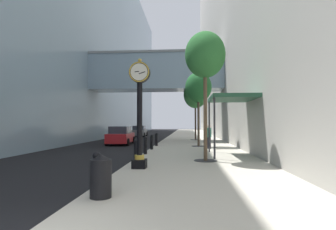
{
  "coord_description": "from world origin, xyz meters",
  "views": [
    {
      "loc": [
        2.66,
        -3.66,
        1.94
      ],
      "look_at": [
        0.95,
        19.32,
        2.65
      ],
      "focal_mm": 28.02,
      "sensor_mm": 36.0,
      "label": 1
    }
  ],
  "objects_px": {
    "bollard_sixth": "(156,139)",
    "car_grey_near": "(139,131)",
    "bollard_fifth": "(152,141)",
    "trash_bin": "(101,175)",
    "street_clock": "(140,108)",
    "street_tree_mid_far": "(195,95)",
    "bollard_third": "(136,150)",
    "street_tree_mid_near": "(198,88)",
    "bollard_nearest": "(96,170)",
    "street_tree_near": "(205,56)",
    "bollard_fourth": "(145,145)",
    "car_red_mid": "(121,136)",
    "pedestrian_walking": "(209,136)"
  },
  "relations": [
    {
      "from": "bollard_fifth",
      "to": "bollard_sixth",
      "type": "bearing_deg",
      "value": 90.0
    },
    {
      "from": "bollard_third",
      "to": "street_clock",
      "type": "bearing_deg",
      "value": -75.16
    },
    {
      "from": "street_clock",
      "to": "bollard_third",
      "type": "height_order",
      "value": "street_clock"
    },
    {
      "from": "bollard_fifth",
      "to": "street_tree_mid_near",
      "type": "height_order",
      "value": "street_tree_mid_near"
    },
    {
      "from": "street_clock",
      "to": "bollard_nearest",
      "type": "relative_size",
      "value": 4.29
    },
    {
      "from": "bollard_third",
      "to": "car_red_mid",
      "type": "bearing_deg",
      "value": 108.12
    },
    {
      "from": "bollard_sixth",
      "to": "car_grey_near",
      "type": "xyz_separation_m",
      "value": [
        -4.48,
        16.8,
        0.09
      ]
    },
    {
      "from": "bollard_third",
      "to": "car_grey_near",
      "type": "relative_size",
      "value": 0.23
    },
    {
      "from": "street_tree_near",
      "to": "trash_bin",
      "type": "relative_size",
      "value": 5.94
    },
    {
      "from": "bollard_fifth",
      "to": "car_grey_near",
      "type": "bearing_deg",
      "value": 102.91
    },
    {
      "from": "street_clock",
      "to": "trash_bin",
      "type": "relative_size",
      "value": 4.21
    },
    {
      "from": "bollard_fourth",
      "to": "car_grey_near",
      "type": "xyz_separation_m",
      "value": [
        -4.48,
        22.27,
        0.09
      ]
    },
    {
      "from": "bollard_fifth",
      "to": "bollard_sixth",
      "type": "distance_m",
      "value": 2.74
    },
    {
      "from": "car_grey_near",
      "to": "street_tree_mid_near",
      "type": "bearing_deg",
      "value": -65.24
    },
    {
      "from": "bollard_sixth",
      "to": "trash_bin",
      "type": "relative_size",
      "value": 0.98
    },
    {
      "from": "trash_bin",
      "to": "street_tree_near",
      "type": "bearing_deg",
      "value": 65.27
    },
    {
      "from": "bollard_fifth",
      "to": "street_tree_near",
      "type": "relative_size",
      "value": 0.17
    },
    {
      "from": "bollard_third",
      "to": "trash_bin",
      "type": "relative_size",
      "value": 0.98
    },
    {
      "from": "bollard_fifth",
      "to": "street_tree_near",
      "type": "xyz_separation_m",
      "value": [
        3.31,
        -5.2,
        4.52
      ]
    },
    {
      "from": "bollard_fourth",
      "to": "street_tree_near",
      "type": "distance_m",
      "value": 6.12
    },
    {
      "from": "street_clock",
      "to": "car_red_mid",
      "type": "relative_size",
      "value": 1.02
    },
    {
      "from": "street_clock",
      "to": "bollard_nearest",
      "type": "bearing_deg",
      "value": -98.58
    },
    {
      "from": "bollard_third",
      "to": "car_red_mid",
      "type": "relative_size",
      "value": 0.24
    },
    {
      "from": "car_grey_near",
      "to": "bollard_third",
      "type": "bearing_deg",
      "value": -79.85
    },
    {
      "from": "bollard_fourth",
      "to": "bollard_fifth",
      "type": "distance_m",
      "value": 2.74
    },
    {
      "from": "street_tree_mid_near",
      "to": "street_tree_mid_far",
      "type": "xyz_separation_m",
      "value": [
        -0.0,
        7.85,
        0.28
      ]
    },
    {
      "from": "street_clock",
      "to": "street_tree_mid_far",
      "type": "relative_size",
      "value": 0.7
    },
    {
      "from": "bollard_third",
      "to": "car_grey_near",
      "type": "xyz_separation_m",
      "value": [
        -4.48,
        25.01,
        0.09
      ]
    },
    {
      "from": "bollard_third",
      "to": "pedestrian_walking",
      "type": "height_order",
      "value": "pedestrian_walking"
    },
    {
      "from": "car_red_mid",
      "to": "street_tree_mid_near",
      "type": "bearing_deg",
      "value": -22.17
    },
    {
      "from": "bollard_fifth",
      "to": "pedestrian_walking",
      "type": "xyz_separation_m",
      "value": [
        3.97,
        0.79,
        0.37
      ]
    },
    {
      "from": "car_grey_near",
      "to": "bollard_sixth",
      "type": "bearing_deg",
      "value": -75.08
    },
    {
      "from": "bollard_fifth",
      "to": "street_tree_mid_near",
      "type": "distance_m",
      "value": 5.85
    },
    {
      "from": "bollard_fifth",
      "to": "bollard_third",
      "type": "bearing_deg",
      "value": -90.0
    },
    {
      "from": "street_tree_mid_far",
      "to": "street_tree_near",
      "type": "bearing_deg",
      "value": -90.0
    },
    {
      "from": "street_clock",
      "to": "bollard_fourth",
      "type": "height_order",
      "value": "street_clock"
    },
    {
      "from": "car_red_mid",
      "to": "car_grey_near",
      "type": "bearing_deg",
      "value": 93.66
    },
    {
      "from": "car_grey_near",
      "to": "car_red_mid",
      "type": "bearing_deg",
      "value": -86.34
    },
    {
      "from": "bollard_sixth",
      "to": "trash_bin",
      "type": "bearing_deg",
      "value": -88.6
    },
    {
      "from": "street_tree_mid_near",
      "to": "car_grey_near",
      "type": "bearing_deg",
      "value": 114.76
    },
    {
      "from": "street_tree_mid_far",
      "to": "trash_bin",
      "type": "distance_m",
      "value": 22.74
    },
    {
      "from": "pedestrian_walking",
      "to": "car_grey_near",
      "type": "relative_size",
      "value": 0.38
    },
    {
      "from": "street_clock",
      "to": "car_grey_near",
      "type": "xyz_separation_m",
      "value": [
        -5.0,
        26.99,
        -1.8
      ]
    },
    {
      "from": "street_tree_mid_near",
      "to": "pedestrian_walking",
      "type": "bearing_deg",
      "value": -70.54
    },
    {
      "from": "bollard_nearest",
      "to": "bollard_fifth",
      "type": "bearing_deg",
      "value": 90.0
    },
    {
      "from": "bollard_fifth",
      "to": "pedestrian_walking",
      "type": "height_order",
      "value": "pedestrian_walking"
    },
    {
      "from": "bollard_fifth",
      "to": "trash_bin",
      "type": "height_order",
      "value": "trash_bin"
    },
    {
      "from": "bollard_third",
      "to": "bollard_sixth",
      "type": "xyz_separation_m",
      "value": [
        0.0,
        8.21,
        0.0
      ]
    },
    {
      "from": "bollard_sixth",
      "to": "street_tree_mid_near",
      "type": "bearing_deg",
      "value": -1.44
    },
    {
      "from": "bollard_third",
      "to": "bollard_fifth",
      "type": "bearing_deg",
      "value": 90.0
    }
  ]
}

